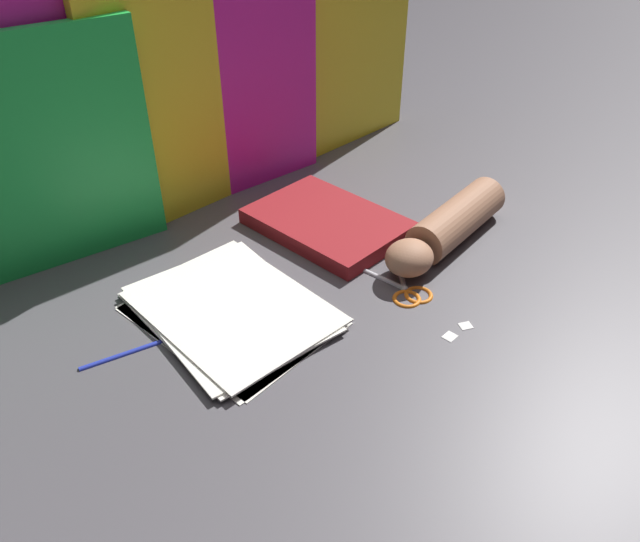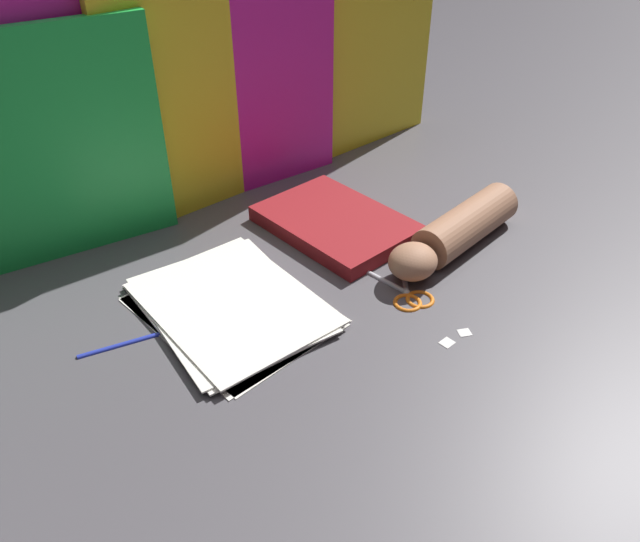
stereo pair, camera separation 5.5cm
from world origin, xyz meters
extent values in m
plane|color=#4C494F|center=(0.00, 0.00, 0.00)|extent=(6.00, 6.00, 0.00)
cube|color=green|center=(-0.31, 0.37, 0.19)|extent=(0.50, 0.09, 0.38)
cube|color=#D81E9E|center=(-0.01, 0.37, 0.25)|extent=(0.69, 0.05, 0.50)
cube|color=yellow|center=(0.26, 0.37, 0.23)|extent=(0.80, 0.05, 0.45)
cube|color=white|center=(-0.12, 0.04, 0.00)|extent=(0.24, 0.31, 0.00)
cube|color=white|center=(-0.12, 0.04, 0.00)|extent=(0.25, 0.32, 0.00)
cube|color=white|center=(-0.12, 0.05, 0.01)|extent=(0.24, 0.31, 0.00)
cube|color=white|center=(-0.12, 0.05, 0.01)|extent=(0.25, 0.32, 0.00)
cube|color=white|center=(-0.12, 0.05, 0.01)|extent=(0.23, 0.30, 0.00)
cube|color=maroon|center=(0.16, 0.13, 0.01)|extent=(0.21, 0.29, 0.03)
sphere|color=silver|center=(0.12, -0.09, 0.00)|extent=(0.01, 0.01, 0.01)
cylinder|color=silver|center=(0.12, -0.05, 0.00)|extent=(0.02, 0.09, 0.01)
torus|color=orange|center=(0.13, -0.12, 0.00)|extent=(0.05, 0.05, 0.01)
cylinder|color=silver|center=(0.15, -0.06, 0.00)|extent=(0.07, 0.07, 0.01)
torus|color=orange|center=(0.11, -0.11, 0.00)|extent=(0.07, 0.07, 0.01)
cylinder|color=#A87556|center=(0.31, -0.05, 0.04)|extent=(0.24, 0.10, 0.07)
ellipsoid|color=#A87556|center=(0.16, -0.07, 0.04)|extent=(0.10, 0.09, 0.06)
cube|color=white|center=(0.08, -0.21, 0.00)|extent=(0.02, 0.02, 0.00)
cube|color=white|center=(0.12, -0.22, 0.00)|extent=(0.02, 0.02, 0.00)
cylinder|color=#2333B2|center=(-0.27, 0.08, 0.00)|extent=(0.15, 0.04, 0.01)
camera|label=1|loc=(-0.52, -0.58, 0.61)|focal=35.00mm
camera|label=2|loc=(-0.48, -0.62, 0.61)|focal=35.00mm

